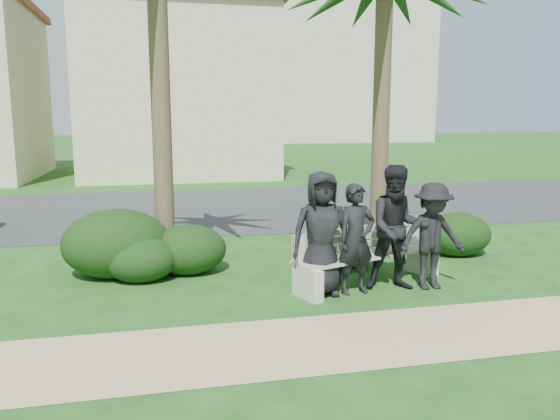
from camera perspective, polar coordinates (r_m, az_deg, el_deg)
The scene contains 15 objects.
ground at distance 8.08m, azimuth 2.19°, elevation -8.56°, with size 160.00×160.00×0.00m, color #184B15.
footpath at distance 6.47m, azimuth 6.40°, elevation -13.36°, with size 30.00×1.60×0.01m, color tan.
asphalt_street at distance 15.75m, azimuth -5.31°, elevation 0.34°, with size 160.00×8.00×0.01m, color #2D2D30.
stucco_bldg_right at distance 25.46m, azimuth -10.73°, elevation 11.99°, with size 8.40×8.40×7.30m.
hotel_tower at distance 65.35m, azimuth 1.71°, elevation 19.15°, with size 26.00×18.00×37.30m.
park_bench at distance 8.43m, azimuth 9.22°, elevation -5.18°, with size 2.61×1.33×0.85m.
man_a at distance 7.80m, azimuth 4.34°, elevation -2.45°, with size 0.87×0.57×1.79m, color black.
man_b at distance 7.91m, azimuth 7.96°, elevation -3.03°, with size 0.58×0.38×1.60m, color black.
man_c at distance 8.18m, azimuth 12.18°, elevation -1.85°, with size 0.90×0.70×1.85m, color black.
man_d at distance 8.36m, azimuth 15.61°, elevation -2.65°, with size 1.03×0.59×1.59m, color black.
hedge_a at distance 8.81m, azimuth -14.32°, elevation -4.87°, with size 1.11×0.92×0.72m, color black.
hedge_b at distance 9.17m, azimuth -16.74°, elevation -3.15°, with size 1.71×1.41×1.12m, color black.
hedge_c at distance 9.09m, azimuth -9.61°, elevation -3.94°, with size 1.26×1.04×0.82m, color black.
hedge_e at distance 9.44m, azimuth 6.58°, elevation -3.47°, with size 1.21×1.00×0.79m, color black.
hedge_f at distance 10.66m, azimuth 18.05°, elevation -2.30°, with size 1.25×1.04×0.82m, color black.
Camera 1 is at (-1.99, -7.42, 2.51)m, focal length 35.00 mm.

